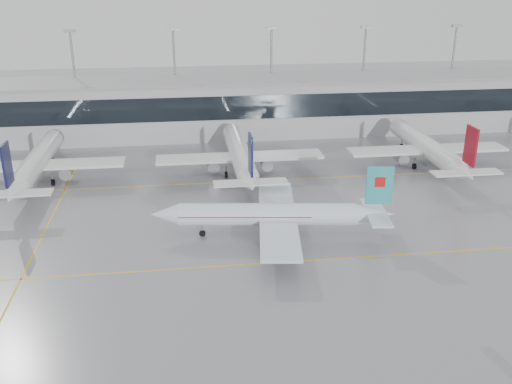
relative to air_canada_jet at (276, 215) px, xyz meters
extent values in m
plane|color=gray|center=(-2.22, -7.58, -3.19)|extent=(320.00, 320.00, 0.00)
cube|color=#EDB014|center=(-2.22, -7.58, -3.19)|extent=(120.00, 0.25, 0.01)
cube|color=#EDB014|center=(-2.22, 22.42, -3.19)|extent=(120.00, 0.25, 0.01)
cube|color=#EDB014|center=(-32.22, 7.42, -3.19)|extent=(0.25, 60.00, 0.01)
cube|color=#A0A0A3|center=(-2.22, 54.42, 2.81)|extent=(180.00, 15.00, 12.00)
cube|color=black|center=(-2.22, 46.87, 4.31)|extent=(180.00, 0.20, 5.00)
cube|color=gray|center=(-2.22, 54.42, 9.01)|extent=(182.00, 16.00, 0.40)
cylinder|color=gray|center=(-35.22, 60.42, 7.81)|extent=(0.50, 0.50, 22.00)
cube|color=gray|center=(-35.22, 60.42, 19.11)|extent=(2.40, 1.00, 0.60)
cylinder|color=gray|center=(-13.22, 60.42, 7.81)|extent=(0.50, 0.50, 22.00)
cube|color=gray|center=(-13.22, 60.42, 19.11)|extent=(2.40, 1.00, 0.60)
cylinder|color=gray|center=(8.78, 60.42, 7.81)|extent=(0.50, 0.50, 22.00)
cube|color=gray|center=(8.78, 60.42, 19.11)|extent=(2.40, 1.00, 0.60)
cylinder|color=gray|center=(30.78, 60.42, 7.81)|extent=(0.50, 0.50, 22.00)
cube|color=gray|center=(30.78, 60.42, 19.11)|extent=(2.40, 1.00, 0.60)
cylinder|color=gray|center=(52.78, 60.42, 7.81)|extent=(0.50, 0.50, 22.00)
cube|color=gray|center=(52.78, 60.42, 19.11)|extent=(2.40, 1.00, 0.60)
cylinder|color=silver|center=(-1.31, 0.17, 0.12)|extent=(24.02, 6.20, 3.12)
cone|color=silver|center=(-15.10, 1.98, 0.12)|extent=(4.37, 3.62, 3.12)
cone|color=silver|center=(13.28, -1.74, 0.12)|extent=(5.96, 3.83, 3.12)
cube|color=silver|center=(0.18, -0.02, -0.28)|extent=(8.32, 26.24, 0.45)
cube|color=silver|center=(13.48, -1.77, 0.42)|extent=(4.07, 10.20, 0.25)
cube|color=teal|center=(13.67, -1.80, 4.34)|extent=(3.61, 0.82, 5.33)
cylinder|color=gray|center=(-0.94, -4.72, -1.78)|extent=(3.84, 2.55, 2.10)
cylinder|color=gray|center=(0.31, 4.80, -1.78)|extent=(3.84, 2.55, 2.10)
cylinder|color=gray|center=(-10.14, 1.33, -2.09)|extent=(0.20, 0.20, 1.30)
cylinder|color=black|center=(-10.14, 1.33, -2.74)|extent=(0.93, 0.41, 0.90)
cylinder|color=gray|center=(0.83, -2.73, -1.99)|extent=(0.24, 0.24, 1.30)
cylinder|color=black|center=(0.83, -2.73, -2.64)|extent=(1.15, 0.59, 1.10)
cylinder|color=gray|center=(1.51, 2.42, -1.99)|extent=(0.24, 0.24, 1.30)
cylinder|color=black|center=(1.51, 2.42, -2.64)|extent=(1.15, 0.59, 1.10)
cube|color=#B70F0F|center=(13.67, -1.80, 4.88)|extent=(1.45, 0.63, 1.40)
cube|color=#B70F0F|center=(-4.28, 0.56, 0.32)|extent=(18.26, 5.47, 0.12)
cylinder|color=silver|center=(-37.22, 27.42, 0.61)|extent=(3.59, 27.36, 3.59)
cone|color=silver|center=(-37.22, 43.10, 0.61)|extent=(3.59, 4.00, 3.59)
cone|color=silver|center=(-37.22, 10.94, 0.61)|extent=(3.59, 5.60, 3.59)
cube|color=silver|center=(-37.22, 25.92, 0.21)|extent=(29.64, 5.00, 0.45)
cube|color=silver|center=(-37.22, 10.74, 0.91)|extent=(11.40, 2.80, 0.25)
cube|color=#10123C|center=(-37.22, 10.54, 5.47)|extent=(0.35, 3.60, 6.12)
cylinder|color=gray|center=(-42.02, 26.42, -1.29)|extent=(2.10, 3.60, 2.10)
cylinder|color=gray|center=(-32.42, 26.42, -1.29)|extent=(2.10, 3.60, 2.10)
cylinder|color=gray|center=(-37.22, 38.10, -1.96)|extent=(0.20, 0.20, 1.56)
cylinder|color=black|center=(-37.22, 38.10, -2.74)|extent=(0.30, 0.90, 0.90)
cylinder|color=gray|center=(-39.82, 24.92, -1.86)|extent=(0.24, 0.24, 1.56)
cylinder|color=black|center=(-39.82, 24.92, -2.64)|extent=(0.45, 1.10, 1.10)
cylinder|color=gray|center=(-34.62, 24.92, -1.86)|extent=(0.24, 0.24, 1.56)
cylinder|color=black|center=(-34.62, 24.92, -2.64)|extent=(0.45, 1.10, 1.10)
cylinder|color=silver|center=(-2.22, 27.42, 0.61)|extent=(3.59, 27.36, 3.59)
cone|color=silver|center=(-2.22, 43.10, 0.61)|extent=(3.59, 4.00, 3.59)
cone|color=silver|center=(-2.22, 10.94, 0.61)|extent=(3.59, 5.60, 3.59)
cube|color=silver|center=(-2.22, 25.92, 0.21)|extent=(29.64, 5.00, 0.45)
cube|color=silver|center=(-2.22, 10.74, 0.91)|extent=(11.40, 2.80, 0.25)
cube|color=#10123C|center=(-2.22, 10.54, 5.47)|extent=(0.35, 3.60, 6.12)
cylinder|color=gray|center=(-7.02, 26.42, -1.29)|extent=(2.10, 3.60, 2.10)
cylinder|color=gray|center=(2.58, 26.42, -1.29)|extent=(2.10, 3.60, 2.10)
cylinder|color=gray|center=(-2.22, 38.10, -1.96)|extent=(0.20, 0.20, 1.56)
cylinder|color=black|center=(-2.22, 38.10, -2.74)|extent=(0.30, 0.90, 0.90)
cylinder|color=gray|center=(-4.82, 24.92, -1.86)|extent=(0.24, 0.24, 1.56)
cylinder|color=black|center=(-4.82, 24.92, -2.64)|extent=(0.45, 1.10, 1.10)
cylinder|color=gray|center=(0.38, 24.92, -1.86)|extent=(0.24, 0.24, 1.56)
cylinder|color=black|center=(0.38, 24.92, -2.64)|extent=(0.45, 1.10, 1.10)
cylinder|color=silver|center=(32.78, 27.42, 0.61)|extent=(3.59, 27.36, 3.59)
cone|color=silver|center=(32.78, 43.10, 0.61)|extent=(3.59, 4.00, 3.59)
cone|color=silver|center=(32.78, 10.94, 0.61)|extent=(3.59, 5.60, 3.59)
cube|color=silver|center=(32.78, 25.92, 0.21)|extent=(29.64, 5.00, 0.45)
cube|color=silver|center=(32.78, 10.74, 0.91)|extent=(11.40, 2.80, 0.25)
cube|color=maroon|center=(32.78, 10.54, 5.47)|extent=(0.35, 3.60, 6.12)
cylinder|color=gray|center=(27.98, 26.42, -1.29)|extent=(2.10, 3.60, 2.10)
cylinder|color=gray|center=(37.58, 26.42, -1.29)|extent=(2.10, 3.60, 2.10)
cylinder|color=gray|center=(32.78, 38.10, -1.96)|extent=(0.20, 0.20, 1.56)
cylinder|color=black|center=(32.78, 38.10, -2.74)|extent=(0.30, 0.90, 0.90)
cylinder|color=gray|center=(30.18, 24.92, -1.86)|extent=(0.24, 0.24, 1.56)
cylinder|color=black|center=(30.18, 24.92, -2.64)|extent=(0.45, 1.10, 1.10)
cylinder|color=gray|center=(35.38, 24.92, -1.86)|extent=(0.24, 0.24, 1.56)
cylinder|color=black|center=(35.38, 24.92, -2.64)|extent=(0.45, 1.10, 1.10)
camera|label=1|loc=(-12.23, -70.45, 31.27)|focal=40.00mm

